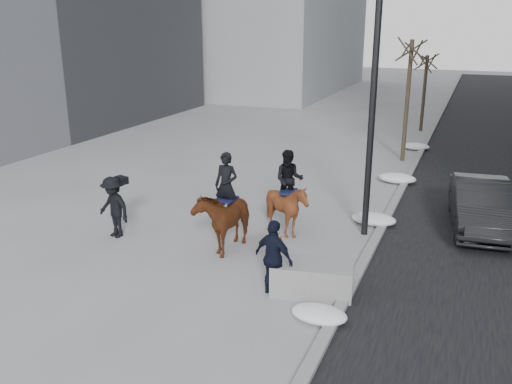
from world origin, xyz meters
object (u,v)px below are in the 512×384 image
at_px(mounted_right, 287,202).
at_px(mounted_left, 225,213).
at_px(planter, 312,278).
at_px(car_near, 480,205).

bearing_deg(mounted_right, mounted_left, -130.68).
bearing_deg(planter, mounted_right, 118.64).
distance_m(mounted_left, mounted_right, 1.92).
xyz_separation_m(planter, mounted_left, (-2.91, 1.58, 0.61)).
xyz_separation_m(planter, car_near, (3.39, 5.70, 0.36)).
height_order(planter, mounted_right, mounted_right).
xyz_separation_m(mounted_left, mounted_right, (1.25, 1.46, 0.02)).
distance_m(planter, car_near, 6.64).
distance_m(planter, mounted_left, 3.37).
height_order(planter, car_near, car_near).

